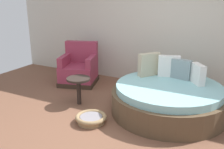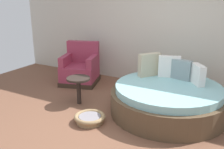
% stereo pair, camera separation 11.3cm
% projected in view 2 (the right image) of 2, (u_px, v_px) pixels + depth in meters
% --- Properties ---
extents(ground_plane, '(8.00, 8.00, 0.02)m').
position_uv_depth(ground_plane, '(117.00, 129.00, 3.96)').
color(ground_plane, brown).
extents(back_wall, '(8.00, 0.12, 3.19)m').
position_uv_depth(back_wall, '(169.00, 14.00, 5.42)').
color(back_wall, beige).
rests_on(back_wall, ground_plane).
extents(round_daybed, '(1.97, 1.97, 0.94)m').
position_uv_depth(round_daybed, '(168.00, 98.00, 4.42)').
color(round_daybed, brown).
rests_on(round_daybed, ground_plane).
extents(red_armchair, '(1.00, 1.00, 0.94)m').
position_uv_depth(red_armchair, '(80.00, 69.00, 5.94)').
color(red_armchair, '#38281E').
rests_on(red_armchair, ground_plane).
extents(pet_basket, '(0.51, 0.51, 0.13)m').
position_uv_depth(pet_basket, '(90.00, 118.00, 4.13)').
color(pet_basket, '#9E7F56').
rests_on(pet_basket, ground_plane).
extents(side_table, '(0.44, 0.44, 0.52)m').
position_uv_depth(side_table, '(78.00, 82.00, 4.74)').
color(side_table, '#2D231E').
rests_on(side_table, ground_plane).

